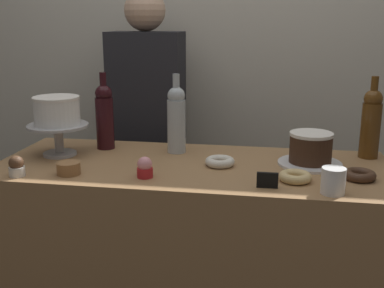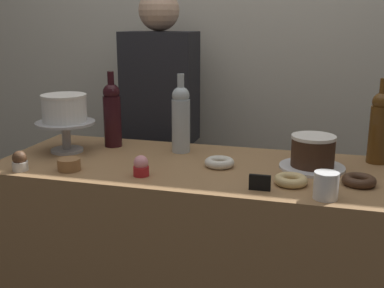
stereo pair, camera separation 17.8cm
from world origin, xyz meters
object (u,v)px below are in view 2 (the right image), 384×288
Objects in this scene: cupcake_chocolate at (20,161)px; barista_figure at (161,142)px; wine_bottle_amber at (380,126)px; chocolate_round_cake at (313,151)px; price_sign_chalkboard at (260,183)px; donut_sugar at (219,162)px; wine_bottle_dark_red at (112,114)px; wine_bottle_clear at (181,118)px; coffee_cup_ceramic at (326,186)px; white_layer_cake at (64,108)px; donut_glazed at (291,180)px; cake_stand_pedestal at (66,131)px; donut_chocolate at (359,180)px; cupcake_strawberry at (141,166)px; cookie_stack at (69,164)px.

barista_figure is at bearing 73.04° from cupcake_chocolate.
chocolate_round_cake is at bearing -148.69° from wine_bottle_amber.
donut_sugar is at bearing 129.76° from price_sign_chalkboard.
donut_sugar is at bearing -159.50° from wine_bottle_amber.
wine_bottle_clear is at bearing -1.71° from wine_bottle_dark_red.
cupcake_chocolate is 1.08m from coffee_cup_ceramic.
wine_bottle_amber reaches higher than chocolate_round_cake.
white_layer_cake is 0.89m from price_sign_chalkboard.
chocolate_round_cake is 0.22m from donut_glazed.
wine_bottle_clear is 2.91× the size of donut_glazed.
cake_stand_pedestal is 0.10m from white_layer_cake.
donut_glazed is at bearing 137.56° from coffee_cup_ceramic.
donut_chocolate is (1.18, 0.17, -0.02)m from cupcake_chocolate.
coffee_cup_ceramic is (0.05, -0.31, -0.03)m from chocolate_round_cake.
cupcake_chocolate is (-0.49, -0.41, -0.11)m from wine_bottle_clear.
chocolate_round_cake reaches higher than donut_sugar.
coffee_cup_ceramic is (1.05, -0.27, -0.14)m from white_layer_cake.
wine_bottle_amber is at bearing -20.26° from barista_figure.
coffee_cup_ceramic is (-0.11, -0.16, 0.03)m from donut_chocolate.
donut_glazed and donut_chocolate have the same top height.
donut_glazed is 1.02m from barista_figure.
barista_figure reaches higher than price_sign_chalkboard.
barista_figure is (-1.01, 0.37, -0.22)m from wine_bottle_amber.
white_layer_cake reaches higher than chocolate_round_cake.
coffee_cup_ceramic is at bearing -42.44° from donut_glazed.
coffee_cup_ceramic is at bearing -14.59° from cake_stand_pedestal.
chocolate_round_cake is at bearing 11.79° from donut_sugar.
white_layer_cake is at bearing 165.41° from coffee_cup_ceramic.
cupcake_chocolate is at bearing -140.51° from wine_bottle_clear.
cake_stand_pedestal is 0.62m from barista_figure.
donut_chocolate is (1.15, -0.11, -0.07)m from cake_stand_pedestal.
cupcake_strawberry is at bearing -156.56° from chocolate_round_cake.
donut_chocolate is 0.07× the size of barista_figure.
wine_bottle_amber is 1.00× the size of wine_bottle_dark_red.
donut_chocolate is 1.33× the size of cookie_stack.
cupcake_chocolate is (-0.03, -0.28, -0.15)m from white_layer_cake.
cupcake_strawberry is (0.45, 0.06, 0.00)m from cupcake_chocolate.
wine_bottle_amber is 0.62m from donut_sugar.
wine_bottle_dark_red is 0.31m from wine_bottle_clear.
white_layer_cake is 2.47× the size of cupcake_strawberry.
barista_figure is (-0.62, 0.80, -0.11)m from price_sign_chalkboard.
white_layer_cake is at bearing 152.63° from cupcake_strawberry.
cupcake_chocolate reaches higher than donut_glazed.
wine_bottle_clear is (-0.77, -0.05, 0.00)m from wine_bottle_amber.
price_sign_chalkboard is (-0.16, -0.29, -0.04)m from chocolate_round_cake.
cupcake_strawberry is at bearing -75.77° from barista_figure.
chocolate_round_cake is 2.17× the size of cupcake_chocolate.
wine_bottle_amber is at bearing 49.38° from donut_glazed.
cupcake_chocolate is at bearing -173.56° from donut_glazed.
cupcake_chocolate is at bearing -106.96° from barista_figure.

